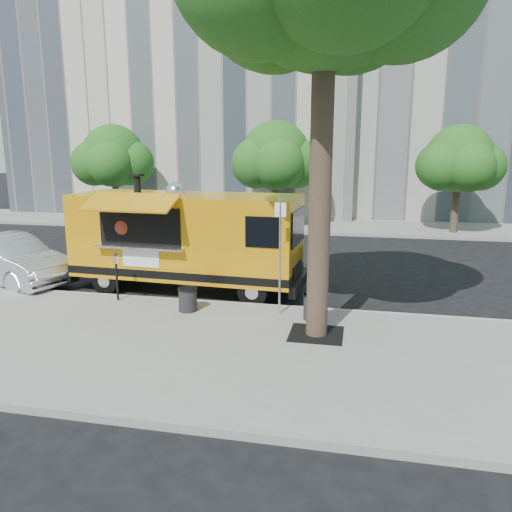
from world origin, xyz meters
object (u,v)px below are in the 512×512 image
(sign_post, at_px, (280,248))
(trash_bin_right, at_px, (313,306))
(far_tree_c, at_px, (459,159))
(far_tree_a, at_px, (114,156))
(far_tree_b, at_px, (276,156))
(trash_bin_left, at_px, (188,299))
(parking_meter, at_px, (116,271))
(sedan, at_px, (8,260))
(food_truck, at_px, (185,238))

(sign_post, xyz_separation_m, trash_bin_right, (0.88, -0.25, -1.36))
(far_tree_c, xyz_separation_m, sign_post, (-6.45, -13.95, -1.87))
(far_tree_c, distance_m, sign_post, 15.48)
(far_tree_a, height_order, far_tree_b, far_tree_b)
(trash_bin_left, height_order, trash_bin_right, trash_bin_right)
(parking_meter, height_order, sedan, sedan)
(sign_post, bearing_deg, parking_meter, 177.48)
(far_tree_c, bearing_deg, trash_bin_right, -111.41)
(food_truck, height_order, trash_bin_right, food_truck)
(sedan, relative_size, trash_bin_left, 7.70)
(far_tree_c, xyz_separation_m, food_truck, (-9.63, -12.00, -2.09))
(far_tree_b, distance_m, trash_bin_right, 15.27)
(sedan, xyz_separation_m, trash_bin_right, (9.87, -1.80, -0.29))
(sedan, bearing_deg, trash_bin_left, -85.70)
(parking_meter, bearing_deg, far_tree_b, 81.90)
(far_tree_b, height_order, trash_bin_left, far_tree_b)
(sign_post, relative_size, trash_bin_right, 4.72)
(far_tree_a, xyz_separation_m, trash_bin_right, (12.43, -14.10, -3.29))
(far_tree_a, height_order, sign_post, far_tree_a)
(sign_post, height_order, sedan, sign_post)
(parking_meter, distance_m, food_truck, 2.32)
(food_truck, distance_m, trash_bin_right, 4.76)
(trash_bin_left, bearing_deg, parking_meter, 167.71)
(far_tree_b, relative_size, far_tree_c, 1.06)
(sedan, height_order, trash_bin_right, sedan)
(far_tree_b, distance_m, sedan, 14.56)
(far_tree_a, distance_m, trash_bin_left, 17.18)
(far_tree_c, height_order, trash_bin_right, far_tree_c)
(sign_post, bearing_deg, food_truck, 148.46)
(far_tree_a, relative_size, trash_bin_left, 8.72)
(far_tree_a, distance_m, trash_bin_right, 19.08)
(far_tree_a, relative_size, sedan, 1.13)
(sign_post, height_order, parking_meter, sign_post)
(far_tree_c, relative_size, trash_bin_right, 8.20)
(far_tree_c, distance_m, trash_bin_right, 15.59)
(far_tree_a, height_order, parking_meter, far_tree_a)
(sedan, bearing_deg, parking_meter, -87.22)
(sedan, bearing_deg, far_tree_a, 31.49)
(sedan, xyz_separation_m, trash_bin_left, (6.64, -1.83, -0.30))
(sign_post, distance_m, food_truck, 3.73)
(far_tree_b, height_order, trash_bin_right, far_tree_b)
(far_tree_c, height_order, sedan, far_tree_c)
(far_tree_c, height_order, parking_meter, far_tree_c)
(far_tree_a, height_order, trash_bin_right, far_tree_a)
(far_tree_b, relative_size, trash_bin_right, 8.66)
(far_tree_c, bearing_deg, food_truck, -128.74)
(far_tree_b, xyz_separation_m, food_truck, (-0.63, -12.30, -2.20))
(food_truck, bearing_deg, trash_bin_right, -25.41)
(food_truck, xyz_separation_m, trash_bin_right, (4.06, -2.20, -1.14))
(far_tree_b, relative_size, parking_meter, 4.12)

